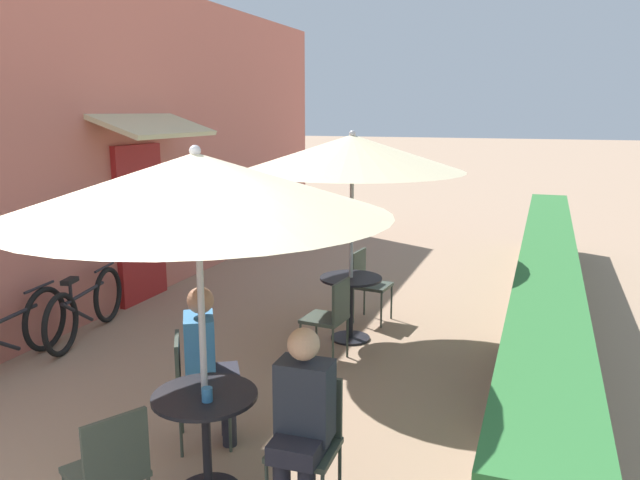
{
  "coord_description": "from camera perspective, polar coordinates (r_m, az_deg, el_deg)",
  "views": [
    {
      "loc": [
        2.66,
        -1.83,
        2.52
      ],
      "look_at": [
        0.15,
        5.09,
        1.0
      ],
      "focal_mm": 35.0,
      "sensor_mm": 36.0,
      "label": 1
    }
  ],
  "objects": [
    {
      "name": "cafe_chair_near_back",
      "position": [
        4.0,
        -18.65,
        -19.05
      ],
      "size": [
        0.54,
        0.54,
        0.87
      ],
      "rotation": [
        0.0,
        0.0,
        7.36
      ],
      "color": "#384238",
      "rests_on": "ground_plane"
    },
    {
      "name": "seated_patron_near_right",
      "position": [
        4.88,
        -10.25,
        -10.62
      ],
      "size": [
        0.51,
        0.48,
        1.25
      ],
      "rotation": [
        0.0,
        0.0,
        5.26
      ],
      "color": "#23232D",
      "rests_on": "ground_plane"
    },
    {
      "name": "cafe_chair_near_right",
      "position": [
        4.94,
        -11.5,
        -12.51
      ],
      "size": [
        0.55,
        0.55,
        0.87
      ],
      "rotation": [
        0.0,
        0.0,
        5.26
      ],
      "color": "#384238",
      "rests_on": "ground_plane"
    },
    {
      "name": "coffee_cup_near",
      "position": [
        4.12,
        -10.28,
        -13.73
      ],
      "size": [
        0.07,
        0.07,
        0.09
      ],
      "color": "teal",
      "rests_on": "patio_table_near"
    },
    {
      "name": "planter_hedge",
      "position": [
        7.61,
        19.94,
        -4.16
      ],
      "size": [
        0.6,
        10.24,
        1.01
      ],
      "color": "gray",
      "rests_on": "ground_plane"
    },
    {
      "name": "cafe_chair_mid_right",
      "position": [
        7.61,
        4.33,
        -3.63
      ],
      "size": [
        0.44,
        0.44,
        0.87
      ],
      "rotation": [
        0.0,
        0.0,
        10.89
      ],
      "color": "#384238",
      "rests_on": "ground_plane"
    },
    {
      "name": "patio_table_mid",
      "position": [
        6.98,
        2.83,
        -5.23
      ],
      "size": [
        0.69,
        0.69,
        0.72
      ],
      "color": "black",
      "rests_on": "ground_plane"
    },
    {
      "name": "bicycle_second",
      "position": [
        7.55,
        -20.63,
        -5.78
      ],
      "size": [
        0.45,
        1.73,
        0.77
      ],
      "rotation": [
        0.0,
        0.0,
        0.22
      ],
      "color": "black",
      "rests_on": "ground_plane"
    },
    {
      "name": "patio_umbrella_near",
      "position": [
        3.86,
        -11.24,
        4.99
      ],
      "size": [
        2.4,
        2.4,
        2.33
      ],
      "color": "#B7B7BC",
      "rests_on": "ground_plane"
    },
    {
      "name": "cafe_chair_mid_left",
      "position": [
        6.35,
        1.03,
        -6.74
      ],
      "size": [
        0.44,
        0.44,
        0.87
      ],
      "rotation": [
        0.0,
        0.0,
        7.75
      ],
      "color": "#384238",
      "rests_on": "ground_plane"
    },
    {
      "name": "seated_patron_near_left",
      "position": [
        3.96,
        -1.66,
        -15.92
      ],
      "size": [
        0.35,
        0.41,
        1.25
      ],
      "rotation": [
        0.0,
        0.0,
        3.17
      ],
      "color": "#23232D",
      "rests_on": "ground_plane"
    },
    {
      "name": "patio_table_near",
      "position": [
        4.34,
        -10.38,
        -16.42
      ],
      "size": [
        0.69,
        0.69,
        0.72
      ],
      "color": "black",
      "rests_on": "ground_plane"
    },
    {
      "name": "bicycle_leaning",
      "position": [
        6.91,
        -26.55,
        -7.79
      ],
      "size": [
        0.28,
        1.77,
        0.79
      ],
      "rotation": [
        0.0,
        0.0,
        0.13
      ],
      "color": "black",
      "rests_on": "ground_plane"
    },
    {
      "name": "cafe_chair_near_left",
      "position": [
        4.14,
        -1.09,
        -17.33
      ],
      "size": [
        0.41,
        0.41,
        0.87
      ],
      "rotation": [
        0.0,
        0.0,
        3.17
      ],
      "color": "#384238",
      "rests_on": "ground_plane"
    },
    {
      "name": "cafe_facade_wall",
      "position": [
        8.99,
        -15.63,
        8.48
      ],
      "size": [
        0.98,
        11.24,
        4.2
      ],
      "color": "#C66B5B",
      "rests_on": "ground_plane"
    },
    {
      "name": "patio_umbrella_mid",
      "position": [
        6.69,
        2.97,
        7.95
      ],
      "size": [
        2.4,
        2.4,
        2.33
      ],
      "color": "#B7B7BC",
      "rests_on": "ground_plane"
    }
  ]
}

